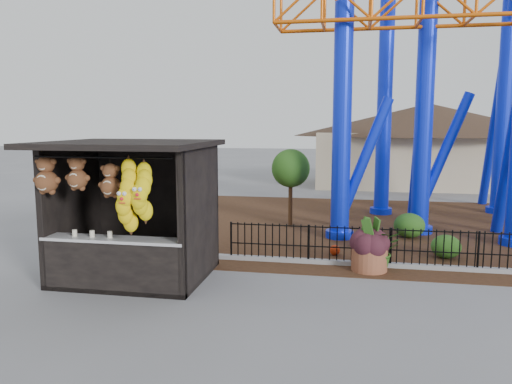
% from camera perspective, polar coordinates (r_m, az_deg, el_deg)
% --- Properties ---
extents(ground, '(120.00, 120.00, 0.00)m').
position_cam_1_polar(ground, '(10.04, -0.11, -12.60)').
color(ground, slate).
rests_on(ground, ground).
extents(mulch_bed, '(18.00, 12.00, 0.02)m').
position_cam_1_polar(mulch_bed, '(17.73, 17.76, -3.90)').
color(mulch_bed, '#331E11').
rests_on(mulch_bed, ground).
extents(curb, '(18.00, 0.18, 0.12)m').
position_cam_1_polar(curb, '(12.91, 20.46, -8.14)').
color(curb, gray).
rests_on(curb, ground).
extents(prize_booth, '(3.50, 3.40, 3.12)m').
position_cam_1_polar(prize_booth, '(11.39, -14.28, -2.38)').
color(prize_booth, black).
rests_on(prize_booth, ground).
extents(picket_fence, '(12.20, 0.06, 1.00)m').
position_cam_1_polar(picket_fence, '(12.99, 24.49, -6.25)').
color(picket_fence, black).
rests_on(picket_fence, ground).
extents(roller_coaster, '(11.00, 6.37, 10.82)m').
position_cam_1_polar(roller_coaster, '(18.03, 22.24, 16.67)').
color(roller_coaster, '#0D24E4').
rests_on(roller_coaster, ground).
extents(terracotta_planter, '(0.94, 0.94, 0.56)m').
position_cam_1_polar(terracotta_planter, '(12.33, 12.81, -7.51)').
color(terracotta_planter, brown).
rests_on(terracotta_planter, ground).
extents(planter_foliage, '(0.70, 0.70, 0.64)m').
position_cam_1_polar(planter_foliage, '(12.18, 12.90, -4.78)').
color(planter_foliage, '#32141C').
rests_on(planter_foliage, terracotta_planter).
extents(potted_plant, '(1.06, 0.97, 0.99)m').
position_cam_1_polar(potted_plant, '(12.34, 13.97, -6.51)').
color(potted_plant, '#295619').
rests_on(potted_plant, ground).
extents(landscaping, '(7.59, 3.46, 0.76)m').
position_cam_1_polar(landscaping, '(15.23, 20.06, -4.70)').
color(landscaping, '#234C16').
rests_on(landscaping, mulch_bed).
extents(pavilion, '(15.00, 15.00, 4.80)m').
position_cam_1_polar(pavilion, '(29.55, 19.06, 6.58)').
color(pavilion, '#BFAD8C').
rests_on(pavilion, ground).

